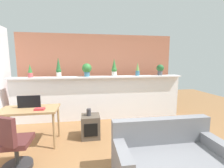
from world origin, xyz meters
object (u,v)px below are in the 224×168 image
Objects in this scene: potted_plant_2 at (87,69)px; book_on_desk at (40,109)px; potted_plant_1 at (59,68)px; tv_monitor at (29,102)px; potted_plant_4 at (138,70)px; potted_plant_5 at (160,69)px; potted_plant_0 at (30,71)px; desk at (29,113)px; vase_on_shelf at (89,112)px; couch at (168,159)px; side_cube_shelf at (91,126)px; potted_plant_3 at (114,68)px; office_chair at (13,147)px.

book_on_desk is at bearing -125.76° from potted_plant_2.
tv_monitor is at bearing -110.96° from potted_plant_1.
tv_monitor is (-2.63, -1.12, -0.56)m from potted_plant_4.
potted_plant_5 is at bearing 1.18° from potted_plant_2.
potted_plant_1 is 2.22m from potted_plant_4.
desk is (0.30, -1.14, -0.76)m from potted_plant_0.
potted_plant_2 reaches higher than vase_on_shelf.
potted_plant_2 is at bearing 114.71° from couch.
potted_plant_1 is 1.44× the size of potted_plant_2.
potted_plant_5 is 3.42m from book_on_desk.
vase_on_shelf is (-0.03, 0.01, 0.33)m from side_cube_shelf.
potted_plant_4 is at bearing 36.71° from vase_on_shelf.
potted_plant_0 is 0.69× the size of potted_plant_3.
potted_plant_4 reaches higher than potted_plant_0.
desk is (-2.62, -1.20, -0.77)m from potted_plant_4.
potted_plant_1 is (0.70, 0.03, 0.07)m from potted_plant_0.
potted_plant_5 is 0.36× the size of office_chair.
potted_plant_3 is (0.76, -0.01, 0.02)m from potted_plant_2.
couch is (-1.05, -2.48, -1.16)m from potted_plant_5.
potted_plant_1 reaches higher than potted_plant_3.
couch is at bearing -113.00° from potted_plant_5.
potted_plant_1 is 1.34× the size of potted_plant_4.
potted_plant_0 is at bearing -179.59° from potted_plant_2.
book_on_desk is at bearing -143.08° from potted_plant_3.
book_on_desk is at bearing -166.33° from side_cube_shelf.
potted_plant_1 reaches higher than potted_plant_4.
potted_plant_5 is 2.66m from side_cube_shelf.
vase_on_shelf reaches higher than side_cube_shelf.
potted_plant_3 is at bearing -174.56° from potted_plant_4.
potted_plant_2 is (1.45, 0.01, 0.04)m from potted_plant_0.
potted_plant_4 is at bearing 24.71° from desk.
potted_plant_4 reaches higher than vase_on_shelf.
tv_monitor is 2.39× the size of book_on_desk.
office_chair is 1.82× the size of side_cube_shelf.
vase_on_shelf is at bearing 1.94° from tv_monitor.
potted_plant_5 is 3.56m from tv_monitor.
tv_monitor is (-0.01, 0.08, 0.21)m from desk.
office_chair is at bearing -134.62° from potted_plant_3.
potted_plant_3 is 1.41m from potted_plant_5.
potted_plant_1 reaches higher than couch.
potted_plant_0 is at bearing 113.14° from book_on_desk.
desk is 6.12× the size of book_on_desk.
potted_plant_0 is 1.23m from tv_monitor.
potted_plant_5 is at bearing 19.77° from desk.
book_on_desk is at bearing -27.35° from desk.
couch is at bearing -43.28° from potted_plant_0.
potted_plant_5 is 0.21× the size of couch.
vase_on_shelf is at bearing 14.53° from book_on_desk.
potted_plant_2 reaches higher than book_on_desk.
potted_plant_2 is 0.84× the size of tv_monitor.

